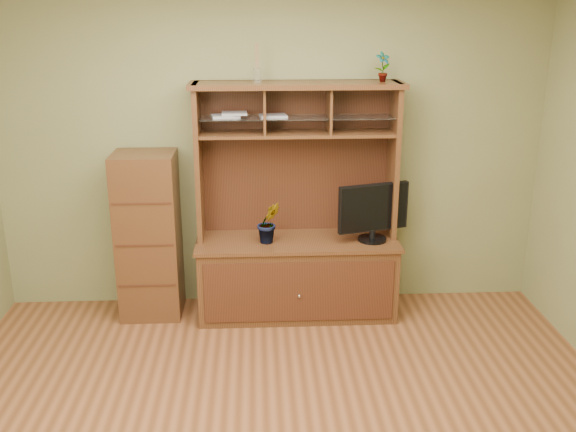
{
  "coord_description": "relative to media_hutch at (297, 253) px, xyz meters",
  "views": [
    {
      "loc": [
        -0.13,
        -3.19,
        2.45
      ],
      "look_at": [
        0.1,
        1.2,
        1.02
      ],
      "focal_mm": 40.0,
      "sensor_mm": 36.0,
      "label": 1
    }
  ],
  "objects": [
    {
      "name": "room",
      "position": [
        -0.2,
        -1.73,
        0.83
      ],
      "size": [
        4.54,
        4.04,
        2.74
      ],
      "color": "brown",
      "rests_on": "ground"
    },
    {
      "name": "media_hutch",
      "position": [
        0.0,
        0.0,
        0.0
      ],
      "size": [
        1.66,
        0.61,
        1.9
      ],
      "color": "#412412",
      "rests_on": "room"
    },
    {
      "name": "monitor",
      "position": [
        0.61,
        -0.08,
        0.38
      ],
      "size": [
        0.58,
        0.23,
        0.47
      ],
      "rotation": [
        0.0,
        0.0,
        0.28
      ],
      "color": "black",
      "rests_on": "media_hutch"
    },
    {
      "name": "orchid_plant",
      "position": [
        -0.23,
        -0.08,
        0.3
      ],
      "size": [
        0.22,
        0.19,
        0.34
      ],
      "primitive_type": "imported",
      "rotation": [
        0.0,
        0.0,
        0.27
      ],
      "color": "#2A5F20",
      "rests_on": "media_hutch"
    },
    {
      "name": "top_plant",
      "position": [
        0.66,
        0.08,
        1.49
      ],
      "size": [
        0.14,
        0.11,
        0.23
      ],
      "primitive_type": "imported",
      "rotation": [
        0.0,
        0.0,
        0.31
      ],
      "color": "#2D6623",
      "rests_on": "media_hutch"
    },
    {
      "name": "reed_diffuser",
      "position": [
        -0.3,
        0.08,
        1.49
      ],
      "size": [
        0.06,
        0.06,
        0.29
      ],
      "color": "silver",
      "rests_on": "media_hutch"
    },
    {
      "name": "magazines",
      "position": [
        -0.41,
        0.08,
        1.13
      ],
      "size": [
        0.6,
        0.19,
        0.04
      ],
      "color": "#ABABB0",
      "rests_on": "media_hutch"
    },
    {
      "name": "side_cabinet",
      "position": [
        -1.21,
        0.03,
        0.16
      ],
      "size": [
        0.49,
        0.44,
        1.37
      ],
      "color": "#412412",
      "rests_on": "room"
    }
  ]
}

